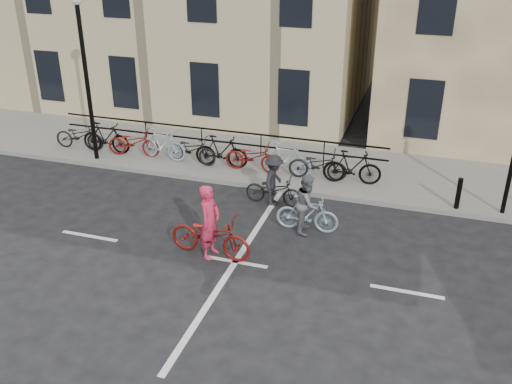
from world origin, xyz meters
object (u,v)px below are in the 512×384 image
(cyclist_grey, at_px, (307,209))
(cyclist_pink, at_px, (210,232))
(lamp_post, at_px, (84,58))
(cyclist_dark, at_px, (274,185))

(cyclist_grey, bearing_deg, cyclist_pink, 132.39)
(lamp_post, bearing_deg, cyclist_dark, -10.20)
(cyclist_pink, xyz_separation_m, cyclist_grey, (1.94, 1.90, -0.00))
(lamp_post, bearing_deg, cyclist_pink, -36.37)
(cyclist_dark, bearing_deg, cyclist_grey, -132.14)
(lamp_post, relative_size, cyclist_grey, 3.18)
(lamp_post, relative_size, cyclist_dark, 3.10)
(lamp_post, height_order, cyclist_grey, lamp_post)
(cyclist_grey, distance_m, cyclist_dark, 1.75)
(lamp_post, distance_m, cyclist_grey, 8.62)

